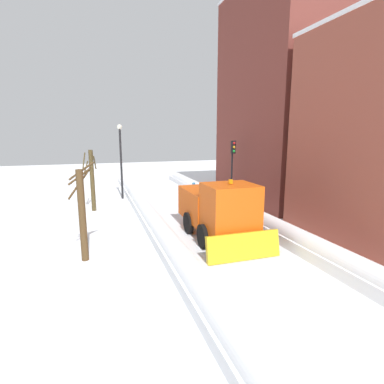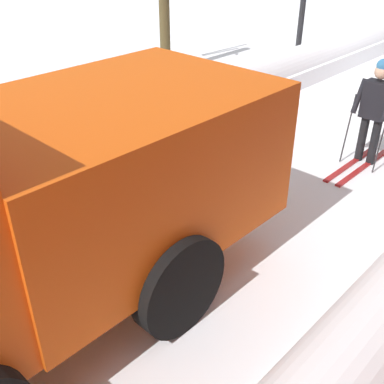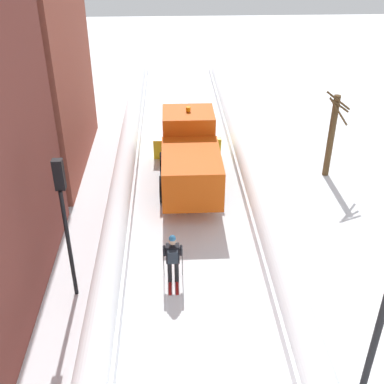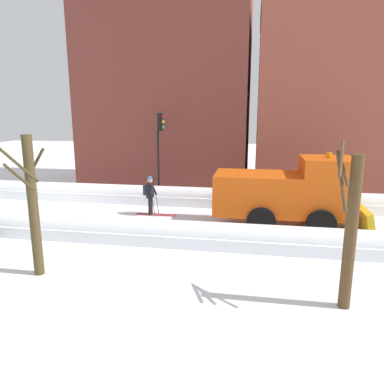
% 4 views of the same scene
% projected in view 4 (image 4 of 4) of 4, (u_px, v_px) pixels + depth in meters
% --- Properties ---
extents(ground_plane, '(80.00, 80.00, 0.00)m').
position_uv_depth(ground_plane, '(257.00, 225.00, 15.10)').
color(ground_plane, white).
extents(snowbank_left, '(1.10, 36.00, 0.93)m').
position_uv_depth(snowbank_left, '(257.00, 200.00, 17.69)').
color(snowbank_left, white).
rests_on(snowbank_left, ground).
extents(snowbank_right, '(1.10, 36.00, 0.90)m').
position_uv_depth(snowbank_right, '(257.00, 239.00, 12.36)').
color(snowbank_right, white).
rests_on(snowbank_right, ground).
extents(building_brick_near, '(7.99, 9.98, 15.50)m').
position_uv_depth(building_brick_near, '(171.00, 62.00, 22.72)').
color(building_brick_near, brown).
rests_on(building_brick_near, ground).
extents(building_brick_mid, '(8.12, 8.28, 10.19)m').
position_uv_depth(building_brick_mid, '(327.00, 104.00, 21.68)').
color(building_brick_mid, brown).
rests_on(building_brick_mid, ground).
extents(plow_truck, '(3.20, 5.98, 3.12)m').
position_uv_depth(plow_truck, '(290.00, 192.00, 14.48)').
color(plow_truck, '#DB510F').
rests_on(plow_truck, ground).
extents(skier, '(0.62, 1.80, 1.81)m').
position_uv_depth(skier, '(150.00, 193.00, 16.38)').
color(skier, black).
rests_on(skier, ground).
extents(traffic_light_pole, '(0.28, 0.42, 4.58)m').
position_uv_depth(traffic_light_pole, '(160.00, 140.00, 18.87)').
color(traffic_light_pole, black).
rests_on(traffic_light_pole, ground).
extents(bare_tree_near, '(0.88, 1.32, 4.04)m').
position_uv_depth(bare_tree_near, '(32.00, 204.00, 10.06)').
color(bare_tree_near, '#493C21').
rests_on(bare_tree_near, ground).
extents(bare_tree_mid, '(1.09, 0.63, 3.99)m').
position_uv_depth(bare_tree_mid, '(350.00, 229.00, 8.32)').
color(bare_tree_mid, '#503920').
rests_on(bare_tree_mid, ground).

